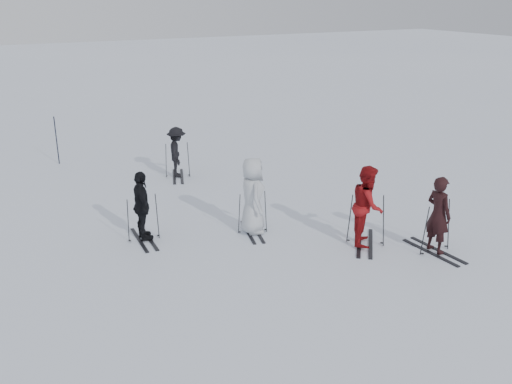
% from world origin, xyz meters
% --- Properties ---
extents(ground, '(120.00, 120.00, 0.00)m').
position_xyz_m(ground, '(0.00, 0.00, 0.00)').
color(ground, silver).
rests_on(ground, ground).
extents(skier_near_dark, '(0.48, 0.70, 1.85)m').
position_xyz_m(skier_near_dark, '(3.10, -2.21, 0.92)').
color(skier_near_dark, black).
rests_on(skier_near_dark, ground).
extents(skier_red, '(1.17, 1.20, 1.95)m').
position_xyz_m(skier_red, '(1.93, -1.08, 0.98)').
color(skier_red, maroon).
rests_on(skier_red, ground).
extents(skier_grey, '(0.83, 1.08, 1.96)m').
position_xyz_m(skier_grey, '(-0.21, 0.80, 0.98)').
color(skier_grey, '#B8BEC3').
rests_on(skier_grey, ground).
extents(skier_uphill_left, '(0.47, 1.04, 1.74)m').
position_xyz_m(skier_uphill_left, '(-2.81, 1.62, 0.87)').
color(skier_uphill_left, black).
rests_on(skier_uphill_left, ground).
extents(skier_uphill_far, '(0.92, 1.21, 1.65)m').
position_xyz_m(skier_uphill_far, '(-0.32, 6.03, 0.82)').
color(skier_uphill_far, black).
rests_on(skier_uphill_far, ground).
extents(skis_near_dark, '(1.82, 1.04, 1.29)m').
position_xyz_m(skis_near_dark, '(3.10, -2.21, 0.64)').
color(skis_near_dark, black).
rests_on(skis_near_dark, ground).
extents(skis_red, '(2.00, 1.86, 1.31)m').
position_xyz_m(skis_red, '(1.93, -1.08, 0.66)').
color(skis_red, black).
rests_on(skis_red, ground).
extents(skis_grey, '(1.69, 1.16, 1.12)m').
position_xyz_m(skis_grey, '(-0.21, 0.80, 0.56)').
color(skis_grey, black).
rests_on(skis_grey, ground).
extents(skis_uphill_left, '(1.66, 0.93, 1.18)m').
position_xyz_m(skis_uphill_left, '(-2.81, 1.62, 0.59)').
color(skis_uphill_left, black).
rests_on(skis_uphill_left, ground).
extents(skis_uphill_far, '(1.83, 1.35, 1.20)m').
position_xyz_m(skis_uphill_far, '(-0.32, 6.03, 0.60)').
color(skis_uphill_far, black).
rests_on(skis_uphill_far, ground).
extents(piste_marker, '(0.05, 0.05, 1.71)m').
position_xyz_m(piste_marker, '(-3.58, 9.42, 0.86)').
color(piste_marker, black).
rests_on(piste_marker, ground).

